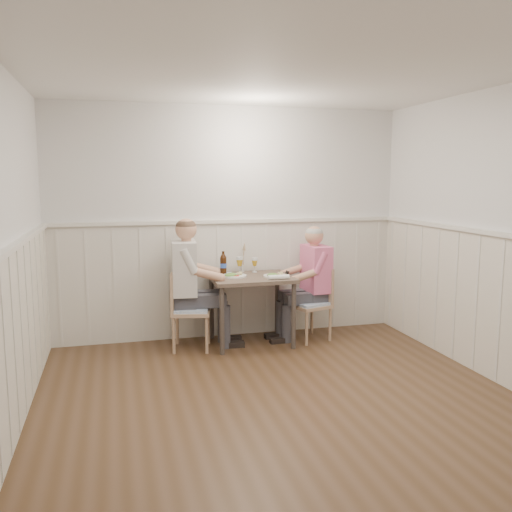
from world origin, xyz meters
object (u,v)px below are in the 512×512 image
Objects in this scene: man_in_pink at (312,291)px; beer_bottle at (223,264)px; chair_left at (186,307)px; diner_cream at (188,293)px; dining_table at (251,286)px; grass_vase at (242,258)px; chair_right at (313,301)px.

man_in_pink is 5.03× the size of beer_bottle.
diner_cream reaches higher than chair_left.
beer_bottle is at bearing 143.79° from dining_table.
diner_cream is at bearing -159.93° from beer_bottle.
dining_table is at bearing -176.19° from man_in_pink.
man_in_pink reaches higher than grass_vase.
chair_left is 2.44× the size of grass_vase.
chair_left is at bearing -154.73° from beer_bottle.
beer_bottle is (0.45, 0.21, 0.41)m from chair_left.
man_in_pink is (1.44, 0.06, 0.09)m from chair_left.
chair_left is at bearing -155.86° from grass_vase.
man_in_pink is 1.06m from beer_bottle.
chair_right is 1.09m from beer_bottle.
dining_table is at bearing -36.21° from beer_bottle.
grass_vase is (0.65, 0.25, 0.31)m from diner_cream.
chair_right is 0.63× the size of man_in_pink.
dining_table is 0.67× the size of man_in_pink.
dining_table is at bearing 1.15° from chair_left.
beer_bottle is (-0.27, 0.20, 0.22)m from dining_table.
grass_vase reaches higher than chair_right.
chair_right reaches higher than dining_table.
dining_table is 3.39× the size of beer_bottle.
grass_vase is at bearing 21.98° from beer_bottle.
diner_cream reaches higher than chair_right.
chair_right is 0.97× the size of chair_left.
man_in_pink reaches higher than chair_left.
grass_vase is at bearing 157.40° from chair_right.
chair_right is 3.15× the size of beer_bottle.
beer_bottle is 0.75× the size of grass_vase.
diner_cream is 5.48× the size of beer_bottle.
dining_table is at bearing -3.87° from diner_cream.
diner_cream reaches higher than dining_table.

